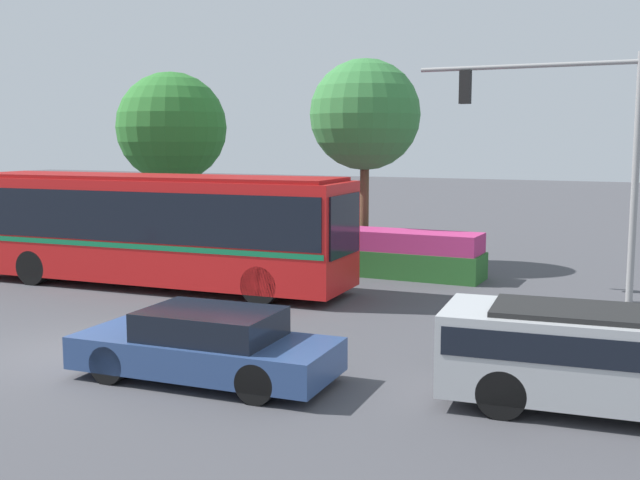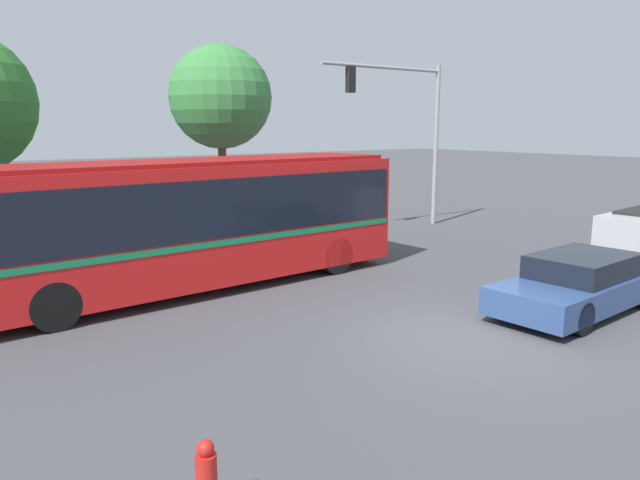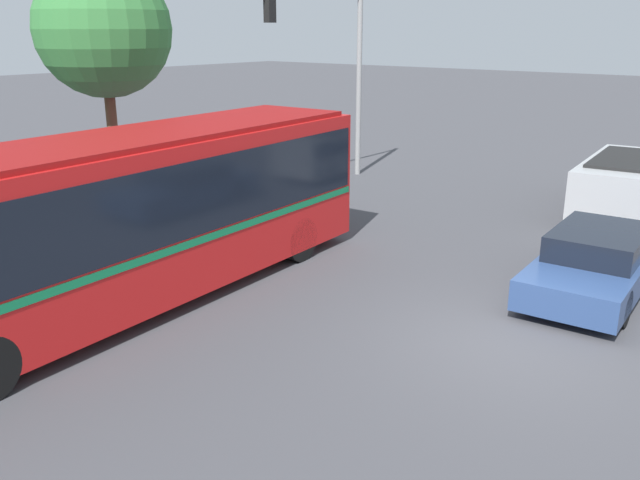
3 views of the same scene
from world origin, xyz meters
name	(u,v)px [view 3 (image 3 of 3)]	position (x,y,z in m)	size (l,w,h in m)	color
ground_plane	(510,343)	(0.00, 0.00, 0.00)	(140.00, 140.00, 0.00)	#444449
city_bus	(119,213)	(-2.98, 6.26, 1.80)	(11.72, 3.20, 3.16)	red
sedan_foreground	(596,262)	(3.24, -0.32, 0.60)	(4.71, 2.13, 1.25)	navy
suv_left_lane	(623,180)	(9.69, 0.98, 0.93)	(5.19, 2.40, 1.59)	#B2B5B7
traffic_light_pole	(333,51)	(7.94, 9.80, 4.27)	(5.77, 0.24, 6.31)	gray
flowering_hedge	(164,190)	(1.62, 10.82, 0.69)	(7.40, 1.47, 1.40)	#286028
street_tree_centre	(103,30)	(1.06, 12.15, 4.93)	(3.58, 3.58, 6.74)	brown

